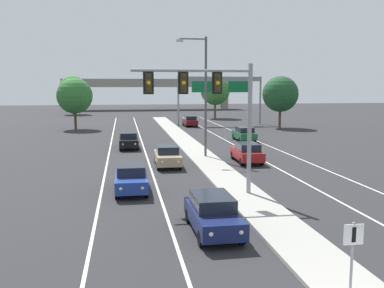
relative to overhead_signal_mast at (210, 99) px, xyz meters
name	(u,v)px	position (x,y,z in m)	size (l,w,h in m)	color
median_island	(229,181)	(1.98, 3.38, -5.37)	(2.40, 110.00, 0.15)	#9E9B93
lane_stripe_oncoming_center	(149,165)	(-2.72, 10.38, -5.44)	(0.14, 100.00, 0.01)	silver
lane_stripe_receding_center	(265,161)	(6.68, 10.38, -5.44)	(0.14, 100.00, 0.01)	silver
edge_stripe_left	(107,166)	(-6.02, 10.38, -5.44)	(0.14, 100.00, 0.01)	silver
edge_stripe_right	(303,160)	(9.98, 10.38, -5.44)	(0.14, 100.00, 0.01)	silver
overhead_signal_mast	(210,99)	(0.00, 0.00, 0.00)	(6.60, 0.44, 7.20)	gray
median_sign_post	(353,248)	(1.71, -12.14, -3.85)	(0.60, 0.10, 2.20)	gray
street_lamp_median	(203,90)	(2.01, 12.93, 0.35)	(2.58, 0.28, 10.00)	#4C4C51
car_oncoming_navy	(213,213)	(-1.00, -5.74, -4.62)	(1.87, 4.49, 1.58)	#141E4C
car_oncoming_blue	(131,178)	(-4.28, 1.93, -4.62)	(1.85, 4.48, 1.58)	navy
car_oncoming_tan	(167,156)	(-1.38, 9.53, -4.62)	(1.87, 4.49, 1.58)	tan
car_oncoming_black	(128,140)	(-4.22, 19.48, -4.62)	(1.86, 4.49, 1.58)	black
car_receding_red	(247,152)	(5.10, 10.16, -4.62)	(1.92, 4.51, 1.58)	maroon
car_receding_green	(244,134)	(8.57, 23.17, -4.62)	(1.88, 4.49, 1.58)	#195633
car_receding_darkred	(190,121)	(5.24, 41.20, -4.62)	(1.85, 4.48, 1.58)	#5B0F14
highway_sign_gantry	(220,85)	(10.18, 42.72, 0.72)	(13.28, 0.42, 7.50)	gray
overpass_bridge	(149,86)	(1.98, 86.82, 0.34)	(42.40, 6.40, 7.65)	gray
tree_far_left_b	(73,89)	(-15.10, 71.48, -0.09)	(5.66, 5.66, 8.19)	#4C3823
tree_far_right_a	(280,94)	(17.77, 36.86, -0.55)	(5.17, 5.17, 7.48)	#4C3823
tree_far_left_c	(75,96)	(-11.31, 39.32, -0.76)	(4.95, 4.95, 7.16)	#4C3823
tree_far_right_b	(215,90)	(12.30, 56.24, -0.29)	(5.45, 5.45, 7.89)	#4C3823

